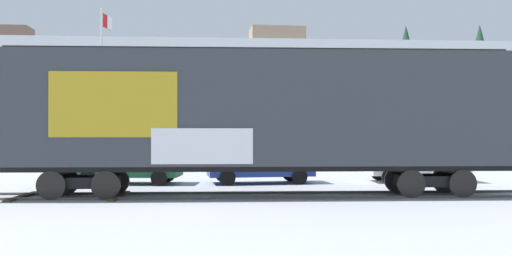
% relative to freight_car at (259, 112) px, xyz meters
% --- Properties ---
extents(ground_plane, '(260.00, 260.00, 0.00)m').
position_rel_freight_car_xyz_m(ground_plane, '(-0.50, 0.00, -2.82)').
color(ground_plane, '#B2B5BC').
extents(track, '(60.02, 3.24, 0.08)m').
position_rel_freight_car_xyz_m(track, '(-0.34, 0.01, -2.78)').
color(track, '#4C4742').
rests_on(track, ground_plane).
extents(freight_car, '(17.67, 3.09, 4.96)m').
position_rel_freight_car_xyz_m(freight_car, '(0.00, 0.00, 0.00)').
color(freight_car, '#33383D').
rests_on(freight_car, ground_plane).
extents(flagpole, '(0.42, 1.33, 9.36)m').
position_rel_freight_car_xyz_m(flagpole, '(-8.15, 13.40, 2.98)').
color(flagpole, silver).
rests_on(flagpole, ground_plane).
extents(hillside, '(124.27, 37.01, 17.53)m').
position_rel_freight_car_xyz_m(hillside, '(-0.49, 62.11, 3.87)').
color(hillside, silver).
rests_on(hillside, ground_plane).
extents(parked_car_green, '(4.36, 2.24, 1.70)m').
position_rel_freight_car_xyz_m(parked_car_green, '(-5.12, 4.61, -2.00)').
color(parked_car_green, '#1E5933').
rests_on(parked_car_green, ground_plane).
extents(parked_car_blue, '(4.54, 2.26, 1.63)m').
position_rel_freight_car_xyz_m(parked_car_blue, '(0.32, 4.55, -1.99)').
color(parked_car_blue, navy).
rests_on(parked_car_blue, ground_plane).
extents(parked_car_white, '(4.24, 1.96, 1.69)m').
position_rel_freight_car_xyz_m(parked_car_white, '(7.13, 4.74, -1.96)').
color(parked_car_white, silver).
rests_on(parked_car_white, ground_plane).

